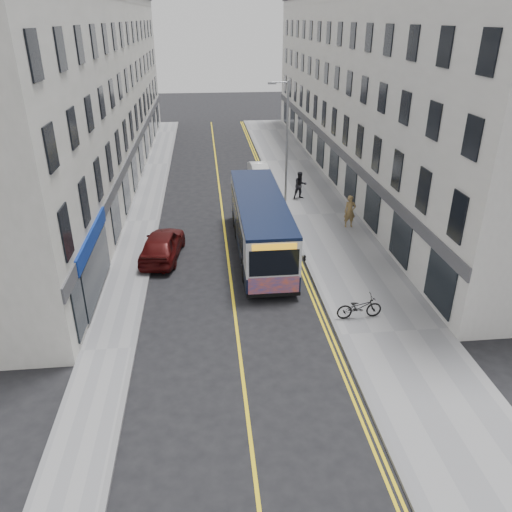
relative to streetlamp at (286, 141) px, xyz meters
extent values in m
plane|color=black|center=(-4.17, -14.00, -4.38)|extent=(140.00, 140.00, 0.00)
cube|color=gray|center=(2.08, -2.00, -4.32)|extent=(4.50, 64.00, 0.12)
cube|color=gray|center=(-9.17, -2.00, -4.32)|extent=(2.00, 64.00, 0.12)
cube|color=slate|center=(-0.17, -2.00, -4.32)|extent=(0.18, 64.00, 0.13)
cube|color=slate|center=(-8.17, -2.00, -4.32)|extent=(0.18, 64.00, 0.13)
cube|color=yellow|center=(-4.17, -2.00, -4.38)|extent=(0.12, 64.00, 0.01)
cube|color=yellow|center=(-0.62, -2.00, -4.38)|extent=(0.10, 64.00, 0.01)
cube|color=yellow|center=(-0.42, -2.00, -4.38)|extent=(0.10, 64.00, 0.01)
cube|color=silver|center=(7.33, 7.00, 2.12)|extent=(6.00, 46.00, 13.00)
cube|color=silver|center=(-13.17, 7.00, 2.12)|extent=(6.00, 46.00, 13.00)
cylinder|color=gray|center=(0.08, 0.00, -0.38)|extent=(0.14, 0.14, 8.00)
cylinder|color=gray|center=(-0.42, 0.00, 3.52)|extent=(1.00, 0.08, 0.08)
cube|color=gray|center=(-0.92, 0.00, 3.47)|extent=(0.50, 0.18, 0.12)
cube|color=black|center=(-2.40, -7.05, -3.62)|extent=(2.39, 10.53, 0.86)
cube|color=silver|center=(-2.40, -7.05, -2.32)|extent=(2.39, 10.53, 1.72)
cube|color=black|center=(-2.40, -7.05, -1.39)|extent=(2.41, 10.53, 0.15)
cube|color=black|center=(-3.62, -6.48, -2.52)|extent=(0.04, 8.23, 1.10)
cube|color=black|center=(-1.19, -6.48, -2.52)|extent=(0.04, 8.23, 1.10)
cube|color=black|center=(-2.40, -12.34, -2.42)|extent=(2.15, 0.04, 1.20)
cube|color=#FF5715|center=(-2.40, -12.34, -3.57)|extent=(2.25, 0.04, 0.91)
cube|color=orange|center=(-2.40, -12.35, -1.65)|extent=(1.91, 0.04, 0.27)
cylinder|color=black|center=(-3.49, -10.21, -3.90)|extent=(0.27, 0.96, 0.96)
cylinder|color=black|center=(-1.32, -10.21, -3.90)|extent=(0.27, 0.96, 0.96)
cylinder|color=black|center=(-3.49, -4.94, -3.90)|extent=(0.27, 0.96, 0.96)
cylinder|color=black|center=(-1.32, -4.94, -3.90)|extent=(0.27, 0.96, 0.96)
cylinder|color=black|center=(-3.49, -3.22, -3.90)|extent=(0.27, 0.96, 0.96)
cylinder|color=black|center=(-1.32, -3.22, -3.90)|extent=(0.27, 0.96, 0.96)
imported|color=black|center=(0.93, -14.08, -3.76)|extent=(1.94, 0.75, 1.00)
imported|color=olive|center=(3.24, -4.26, -3.30)|extent=(0.71, 0.48, 1.92)
imported|color=black|center=(1.27, 1.10, -3.33)|extent=(1.04, 0.88, 1.87)
imported|color=white|center=(-0.97, 6.30, -3.77)|extent=(1.59, 3.83, 1.23)
imported|color=#440B0B|center=(-7.55, -7.20, -3.61)|extent=(2.42, 4.75, 1.55)
camera|label=1|loc=(-5.16, -31.19, 7.07)|focal=35.00mm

